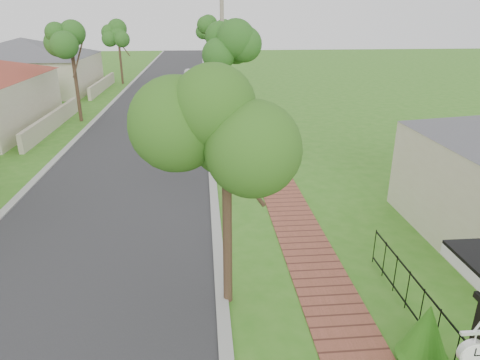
{
  "coord_description": "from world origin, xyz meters",
  "views": [
    {
      "loc": [
        0.34,
        -5.88,
        6.41
      ],
      "look_at": [
        1.45,
        6.75,
        1.5
      ],
      "focal_mm": 32.0,
      "sensor_mm": 36.0,
      "label": 1
    }
  ],
  "objects_px": {
    "near_tree": "(226,132)",
    "parked_car_white": "(194,79)",
    "parked_car_red": "(203,91)",
    "utility_pole": "(222,58)",
    "station_clock": "(473,351)"
  },
  "relations": [
    {
      "from": "near_tree",
      "to": "parked_car_white",
      "type": "bearing_deg",
      "value": 92.11
    },
    {
      "from": "near_tree",
      "to": "parked_car_red",
      "type": "bearing_deg",
      "value": 90.87
    },
    {
      "from": "utility_pole",
      "to": "station_clock",
      "type": "xyz_separation_m",
      "value": [
        2.48,
        -21.4,
        -2.11
      ]
    },
    {
      "from": "parked_car_white",
      "to": "utility_pole",
      "type": "relative_size",
      "value": 0.6
    },
    {
      "from": "parked_car_white",
      "to": "near_tree",
      "type": "bearing_deg",
      "value": -81.26
    },
    {
      "from": "utility_pole",
      "to": "near_tree",
      "type": "bearing_deg",
      "value": -92.57
    },
    {
      "from": "parked_car_white",
      "to": "station_clock",
      "type": "distance_m",
      "value": 36.95
    },
    {
      "from": "near_tree",
      "to": "utility_pole",
      "type": "relative_size",
      "value": 0.65
    },
    {
      "from": "parked_car_red",
      "to": "station_clock",
      "type": "bearing_deg",
      "value": -71.91
    },
    {
      "from": "utility_pole",
      "to": "station_clock",
      "type": "height_order",
      "value": "utility_pole"
    },
    {
      "from": "parked_car_white",
      "to": "station_clock",
      "type": "bearing_deg",
      "value": -76.44
    },
    {
      "from": "utility_pole",
      "to": "station_clock",
      "type": "distance_m",
      "value": 21.65
    },
    {
      "from": "parked_car_red",
      "to": "utility_pole",
      "type": "bearing_deg",
      "value": -71.38
    },
    {
      "from": "parked_car_white",
      "to": "near_tree",
      "type": "height_order",
      "value": "near_tree"
    },
    {
      "from": "near_tree",
      "to": "station_clock",
      "type": "bearing_deg",
      "value": -51.33
    }
  ]
}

